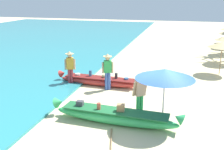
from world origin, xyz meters
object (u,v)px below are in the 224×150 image
Objects in this scene: boat_red_midground at (100,81)px; paddle at (111,148)px; boat_green_foreground at (115,116)px; person_vendor_assistant at (70,65)px; person_tourist_customer at (140,93)px; patio_umbrella_large at (165,74)px; person_vendor_hatted at (108,69)px.

boat_red_midground is 5.94m from paddle.
boat_green_foreground is 4.99m from person_vendor_assistant.
person_vendor_assistant is at bearing -171.55° from boat_red_midground.
boat_green_foreground is 2.79× the size of person_vendor_assistant.
person_vendor_assistant reaches higher than boat_red_midground.
person_tourist_customer is 5.05m from person_vendor_assistant.
person_vendor_assistant reaches higher than paddle.
patio_umbrella_large reaches higher than boat_green_foreground.
boat_green_foreground is 1.70m from paddle.
patio_umbrella_large is at bearing 55.22° from paddle.
person_tourist_customer is at bearing 156.10° from patio_umbrella_large.
patio_umbrella_large reaches higher than person_tourist_customer.
person_vendor_hatted reaches higher than person_tourist_customer.
person_tourist_customer reaches higher than paddle.
patio_umbrella_large is 3.03m from paddle.
person_tourist_customer is at bearing 78.60° from paddle.
person_vendor_assistant is 6.07m from patio_umbrella_large.
person_tourist_customer is (0.78, 0.71, 0.72)m from boat_green_foreground.
person_vendor_hatted is (0.56, -0.51, 0.80)m from boat_red_midground.
person_tourist_customer is (2.56, -3.20, 0.76)m from boat_red_midground.
boat_green_foreground is 4.29m from boat_red_midground.
person_tourist_customer is at bearing -51.32° from boat_red_midground.
person_tourist_customer is at bearing -36.11° from person_vendor_assistant.
boat_green_foreground reaches higher than paddle.
patio_umbrella_large is (1.67, 0.31, 1.62)m from boat_green_foreground.
paddle is (0.31, -1.65, -0.25)m from boat_green_foreground.
paddle is at bearing -55.93° from person_vendor_assistant.
person_vendor_hatted is 0.86× the size of patio_umbrella_large.
patio_umbrella_large is at bearing 10.59° from boat_green_foreground.
patio_umbrella_large is at bearing -46.83° from person_vendor_hatted.
person_tourist_customer is at bearing 41.99° from boat_green_foreground.
person_vendor_hatted is at bearing -42.50° from boat_red_midground.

